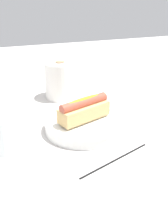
# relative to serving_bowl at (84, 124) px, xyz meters

# --- Properties ---
(ground_plane) EXTENTS (2.40, 2.40, 0.00)m
(ground_plane) POSITION_rel_serving_bowl_xyz_m (-0.03, 0.01, -0.02)
(ground_plane) COLOR beige
(serving_bowl) EXTENTS (0.23, 0.23, 0.04)m
(serving_bowl) POSITION_rel_serving_bowl_xyz_m (0.00, 0.00, 0.00)
(serving_bowl) COLOR white
(serving_bowl) RESTS_ON ground_plane
(hotdog_front) EXTENTS (0.16, 0.10, 0.06)m
(hotdog_front) POSITION_rel_serving_bowl_xyz_m (-0.00, 0.00, 0.04)
(hotdog_front) COLOR #DBB270
(hotdog_front) RESTS_ON serving_bowl
(water_glass) EXTENTS (0.07, 0.07, 0.09)m
(water_glass) POSITION_rel_serving_bowl_xyz_m (-0.22, -0.04, 0.02)
(water_glass) COLOR white
(water_glass) RESTS_ON ground_plane
(paper_towel_roll) EXTENTS (0.11, 0.11, 0.13)m
(paper_towel_roll) POSITION_rel_serving_bowl_xyz_m (0.00, 0.26, 0.05)
(paper_towel_roll) COLOR white
(paper_towel_roll) RESTS_ON ground_plane
(chopstick_near) EXTENTS (0.21, 0.08, 0.01)m
(chopstick_near) POSITION_rel_serving_bowl_xyz_m (0.02, -0.17, -0.02)
(chopstick_near) COLOR black
(chopstick_near) RESTS_ON ground_plane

